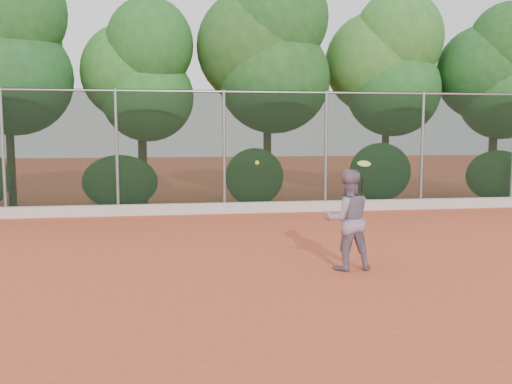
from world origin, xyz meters
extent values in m
plane|color=#CC5030|center=(0.00, 0.00, 0.00)|extent=(80.00, 80.00, 0.00)
cube|color=beige|center=(0.00, 6.82, 0.15)|extent=(24.00, 0.20, 0.30)
imported|color=gray|center=(1.42, -0.02, 0.86)|extent=(0.85, 0.67, 1.72)
cube|color=black|center=(0.00, 7.00, 1.75)|extent=(24.00, 0.01, 3.50)
cylinder|color=gray|center=(0.00, 7.00, 3.45)|extent=(24.00, 0.06, 0.06)
cylinder|color=gray|center=(-6.00, 7.00, 1.75)|extent=(0.09, 0.09, 3.50)
cylinder|color=gray|center=(-3.00, 7.00, 1.75)|extent=(0.09, 0.09, 3.50)
cylinder|color=gray|center=(0.00, 7.00, 1.75)|extent=(0.09, 0.09, 3.50)
cylinder|color=gray|center=(3.00, 7.00, 1.75)|extent=(0.09, 0.09, 3.50)
cylinder|color=gray|center=(6.00, 7.00, 1.75)|extent=(0.09, 0.09, 3.50)
cylinder|color=#3F2B18|center=(-6.30, 8.90, 1.45)|extent=(0.24, 0.24, 2.90)
ellipsoid|color=#28692A|center=(-6.10, 8.80, 3.90)|extent=(3.50, 2.90, 3.40)
ellipsoid|color=#2A6F2A|center=(-6.00, 8.70, 5.80)|extent=(3.10, 2.60, 3.20)
cylinder|color=#3B2316|center=(-2.40, 9.30, 1.20)|extent=(0.28, 0.28, 2.40)
ellipsoid|color=#225E20|center=(-2.20, 9.20, 3.40)|extent=(2.90, 2.40, 2.80)
ellipsoid|color=#266321|center=(-2.70, 9.50, 4.20)|extent=(3.20, 2.70, 3.10)
ellipsoid|color=#1C541D|center=(-2.10, 9.00, 5.00)|extent=(2.70, 2.30, 2.90)
cylinder|color=#44281A|center=(1.60, 9.00, 1.50)|extent=(0.26, 0.26, 3.00)
ellipsoid|color=#2E6A28|center=(1.80, 8.90, 4.00)|extent=(3.60, 3.00, 3.50)
ellipsoid|color=#366C29|center=(1.30, 9.20, 5.00)|extent=(3.90, 3.20, 3.80)
ellipsoid|color=#2C6F2A|center=(1.90, 8.80, 5.90)|extent=(3.20, 2.70, 3.30)
cylinder|color=#3B2516|center=(5.70, 9.20, 1.35)|extent=(0.24, 0.24, 2.70)
ellipsoid|color=#1C531D|center=(5.90, 9.10, 3.70)|extent=(3.20, 2.70, 3.10)
ellipsoid|color=#2E6221|center=(5.40, 9.40, 4.60)|extent=(3.50, 2.90, 3.40)
ellipsoid|color=#296121|center=(6.00, 9.00, 5.40)|extent=(3.00, 2.50, 3.10)
cylinder|color=#3E2918|center=(9.40, 8.80, 1.25)|extent=(0.28, 0.28, 2.50)
ellipsoid|color=#306C29|center=(9.60, 8.70, 3.50)|extent=(3.00, 2.50, 2.90)
ellipsoid|color=#276225|center=(9.10, 9.00, 4.30)|extent=(3.30, 2.80, 3.20)
ellipsoid|color=#2A6125|center=(9.70, 8.60, 5.10)|extent=(2.80, 2.40, 3.00)
ellipsoid|color=#306426|center=(-3.00, 7.80, 0.85)|extent=(2.20, 1.16, 1.60)
ellipsoid|color=#346928|center=(1.00, 7.80, 0.95)|extent=(1.80, 1.04, 1.76)
ellipsoid|color=#2B722C|center=(5.00, 7.80, 1.05)|extent=(2.00, 1.10, 1.84)
ellipsoid|color=#2D6325|center=(9.00, 7.80, 0.90)|extent=(2.16, 1.12, 1.64)
cylinder|color=black|center=(1.63, -0.15, 1.48)|extent=(0.05, 0.14, 0.25)
torus|color=black|center=(1.63, -0.21, 1.83)|extent=(0.30, 0.29, 0.13)
cylinder|color=#B7D33E|center=(1.63, -0.21, 1.83)|extent=(0.25, 0.24, 0.10)
sphere|color=#D9F838|center=(-0.19, -0.34, 1.87)|extent=(0.06, 0.06, 0.06)
camera|label=1|loc=(-1.58, -9.28, 2.40)|focal=40.00mm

